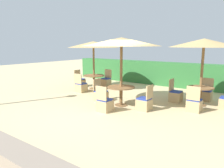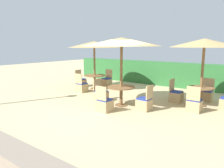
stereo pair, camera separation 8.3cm
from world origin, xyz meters
name	(u,v)px [view 2 (the right image)]	position (x,y,z in m)	size (l,w,h in m)	color
ground_plane	(102,112)	(0.00, 0.00, 0.00)	(40.00, 40.00, 0.00)	#C6B284
hedge_row	(171,74)	(0.00, 6.09, 0.67)	(13.00, 0.70, 1.34)	#2D6B33
parasol_back_right	(204,43)	(2.53, 2.90, 2.38)	(2.57, 2.57, 2.55)	brown
round_table_back_right	(201,92)	(2.53, 2.90, 0.55)	(0.97, 0.97, 0.72)	brown
patio_chair_back_right_north	(207,94)	(2.53, 3.84, 0.26)	(0.46, 0.46, 0.93)	tan
patio_chair_back_right_south	(194,104)	(2.59, 1.95, 0.26)	(0.46, 0.46, 0.93)	tan
patio_chair_back_right_west	(176,96)	(1.57, 2.88, 0.26)	(0.46, 0.46, 0.93)	tan
parasol_center	(122,42)	(0.09, 1.06, 2.42)	(2.97, 2.97, 2.59)	brown
round_table_center	(121,91)	(0.09, 1.06, 0.58)	(1.05, 1.05, 0.74)	brown
patio_chair_center_west	(101,95)	(-0.94, 1.08, 0.26)	(0.46, 0.46, 0.93)	tan
patio_chair_center_south	(105,104)	(0.06, 0.08, 0.26)	(0.46, 0.46, 0.93)	tan
patio_chair_center_east	(144,103)	(1.12, 1.05, 0.26)	(0.46, 0.46, 0.93)	tan
parasol_back_left	(94,45)	(-2.90, 2.90, 2.32)	(2.66, 2.66, 2.49)	brown
round_table_back_left	(95,78)	(-2.90, 2.90, 0.58)	(1.11, 1.11, 0.73)	brown
patio_chair_back_left_south	(82,87)	(-2.87, 1.88, 0.26)	(0.46, 0.46, 0.93)	tan
patio_chair_back_left_west	(81,82)	(-3.92, 2.86, 0.26)	(0.46, 0.46, 0.93)	tan
patio_chair_back_left_north	(107,81)	(-2.87, 3.90, 0.26)	(0.46, 0.46, 0.93)	tan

